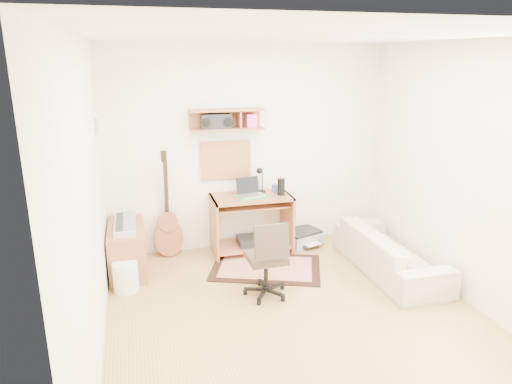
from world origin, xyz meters
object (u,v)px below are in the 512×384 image
object	(u,v)px
sofa	(390,245)
task_chair	(266,257)
desk	(251,224)
cabinet	(127,249)
printer	(302,237)

from	to	relation	value
sofa	task_chair	bearing A→B (deg)	96.73
desk	cabinet	distance (m)	1.56
desk	sofa	distance (m)	1.72
sofa	cabinet	bearing A→B (deg)	74.74
desk	cabinet	size ratio (longest dim) A/B	1.11
cabinet	printer	xyz separation A→B (m)	(2.27, 0.26, -0.19)
desk	task_chair	size ratio (longest dim) A/B	1.16
cabinet	sofa	xyz separation A→B (m)	(2.96, -0.81, 0.06)
printer	sofa	xyz separation A→B (m)	(0.69, -1.06, 0.25)
cabinet	sofa	distance (m)	3.07
cabinet	desk	bearing A→B (deg)	6.45
task_chair	cabinet	distance (m)	1.73
printer	sofa	world-z (taller)	sofa
printer	task_chair	bearing A→B (deg)	-144.44
desk	sofa	size ratio (longest dim) A/B	0.59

